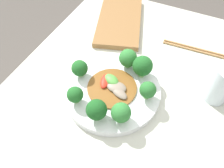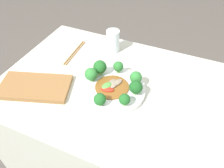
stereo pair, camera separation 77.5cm
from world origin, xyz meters
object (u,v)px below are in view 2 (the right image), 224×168
stirfry_center (111,86)px  broccoli_southwest (136,78)px  chopsticks (75,52)px  broccoli_north (100,99)px  broccoli_southeast (100,67)px  broccoli_northwest (125,99)px  drinking_glass (113,41)px  broccoli_west (136,87)px  cutting_board (35,87)px  plate (112,89)px  broccoli_east (91,74)px  broccoli_south (118,67)px

stirfry_center → broccoli_southwest: bearing=-143.3°
stirfry_center → chopsticks: bearing=-31.9°
broccoli_north → chopsticks: 0.41m
broccoli_north → broccoli_southeast: bearing=-64.3°
broccoli_northwest → drinking_glass: drinking_glass is taller
broccoli_west → drinking_glass: 0.35m
broccoli_west → cutting_board: broccoli_west is taller
plate → chopsticks: bearing=-31.8°
broccoli_north → cutting_board: size_ratio=0.17×
stirfry_center → broccoli_west: bearing=-177.5°
plate → stirfry_center: size_ratio=1.97×
chopsticks → broccoli_east: bearing=137.6°
broccoli_southwest → broccoli_south: (0.09, -0.04, 0.00)m
broccoli_northwest → chopsticks: bearing=-33.8°
broccoli_west → drinking_glass: bearing=-51.3°
broccoli_east → cutting_board: broccoli_east is taller
broccoli_northwest → broccoli_east: size_ratio=0.88×
broccoli_southwest → drinking_glass: drinking_glass is taller
broccoli_east → plate: bearing=176.6°
stirfry_center → cutting_board: bearing=20.8°
broccoli_northwest → broccoli_southwest: bearing=-89.5°
broccoli_south → plate: bearing=97.7°
broccoli_west → broccoli_south: size_ratio=1.11×
broccoli_southeast → broccoli_northwest: (-0.17, 0.13, -0.01)m
broccoli_southwest → broccoli_south: bearing=-21.1°
broccoli_southwest → drinking_glass: bearing=-47.2°
broccoli_southwest → broccoli_east: broccoli_east is taller
broccoli_southwest → chopsticks: 0.39m
broccoli_southwest → broccoli_west: size_ratio=0.94×
broccoli_west → stirfry_center: (0.10, 0.00, -0.03)m
broccoli_north → stirfry_center: 0.11m
broccoli_south → broccoli_east: 0.13m
broccoli_northwest → stirfry_center: broccoli_northwest is taller
cutting_board → broccoli_south: bearing=-144.0°
broccoli_southeast → broccoli_south: (-0.07, -0.04, -0.01)m
drinking_glass → stirfry_center: bearing=112.2°
broccoli_southwest → broccoli_north: broccoli_southwest is taller
broccoli_north → broccoli_east: broccoli_east is taller
broccoli_west → broccoli_south: broccoli_west is taller
broccoli_west → broccoli_north: bearing=46.7°
broccoli_west → stirfry_center: bearing=2.5°
broccoli_south → stirfry_center: 0.10m
broccoli_east → cutting_board: size_ratio=0.19×
plate → drinking_glass: size_ratio=2.39×
broccoli_east → drinking_glass: size_ratio=0.53×
drinking_glass → chopsticks: drinking_glass is taller
broccoli_south → drinking_glass: bearing=-59.9°
broccoli_southwest → chopsticks: (0.37, -0.12, -0.05)m
broccoli_west → chopsticks: bearing=-24.0°
broccoli_southeast → broccoli_southwest: broccoli_southeast is taller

